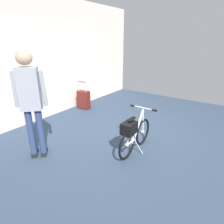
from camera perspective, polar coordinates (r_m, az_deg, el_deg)
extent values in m
plane|color=#2D3D51|center=(4.19, 2.70, -6.81)|extent=(7.00, 7.00, 0.00)
cube|color=silver|center=(5.27, -18.57, 14.92)|extent=(7.00, 0.10, 2.98)
torus|color=black|center=(3.78, 9.23, -5.91)|extent=(0.52, 0.05, 0.52)
cylinder|color=#B7B7BC|center=(3.78, 9.23, -5.91)|extent=(0.06, 0.05, 0.06)
torus|color=black|center=(3.31, 4.56, -9.86)|extent=(0.52, 0.05, 0.52)
cylinder|color=#B7B7BC|center=(3.31, 4.56, -9.86)|extent=(0.06, 0.05, 0.06)
cylinder|color=silver|center=(3.40, 5.55, -9.12)|extent=(0.23, 0.04, 0.05)
cylinder|color=silver|center=(3.51, 7.92, -3.87)|extent=(0.36, 0.05, 0.51)
cylinder|color=silver|center=(3.35, 6.23, -5.54)|extent=(0.13, 0.04, 0.44)
cylinder|color=silver|center=(3.40, 5.55, -9.12)|extent=(0.23, 0.03, 0.04)
cylinder|color=silver|center=(3.66, 9.27, -2.76)|extent=(0.08, 0.03, 0.47)
cylinder|color=silver|center=(3.26, 5.26, -6.19)|extent=(0.15, 0.02, 0.43)
ellipsoid|color=black|center=(3.21, 5.98, -2.09)|extent=(0.22, 0.09, 0.05)
cylinder|color=#B7B7BC|center=(3.54, 9.34, 0.90)|extent=(0.03, 0.03, 0.04)
cylinder|color=#B7B7BC|center=(3.54, 9.36, 1.21)|extent=(0.03, 0.44, 0.03)
cylinder|color=black|center=(3.46, 12.63, 0.49)|extent=(0.04, 0.09, 0.04)
cylinder|color=black|center=(3.63, 6.24, 1.89)|extent=(0.04, 0.09, 0.04)
cylinder|color=#B7B7BC|center=(3.49, 6.48, -8.43)|extent=(0.14, 0.02, 0.14)
cylinder|color=#B7B7BC|center=(3.55, 8.02, -10.37)|extent=(0.02, 0.19, 0.25)
cube|color=black|center=(3.20, 5.15, -4.85)|extent=(0.28, 0.20, 0.20)
cylinder|color=navy|center=(3.51, -20.57, -5.99)|extent=(0.11, 0.11, 0.88)
cube|color=black|center=(3.74, -19.66, -11.23)|extent=(0.23, 0.24, 0.07)
cylinder|color=navy|center=(3.54, -23.12, -6.11)|extent=(0.11, 0.11, 0.88)
cube|color=black|center=(3.77, -22.10, -11.30)|extent=(0.23, 0.24, 0.07)
cube|color=#999EA8|center=(3.26, -23.69, 6.32)|extent=(0.37, 0.37, 0.68)
cylinder|color=#999EA8|center=(3.24, -20.00, 6.68)|extent=(0.12, 0.09, 0.58)
cylinder|color=#999EA8|center=(3.33, -27.16, 6.00)|extent=(0.09, 0.12, 0.58)
sphere|color=tan|center=(3.19, -24.97, 14.67)|extent=(0.24, 0.24, 0.24)
cube|color=maroon|center=(5.72, -8.51, 3.73)|extent=(0.24, 0.38, 0.52)
cylinder|color=#B7B7BC|center=(5.52, -8.00, 7.43)|extent=(0.02, 0.02, 0.28)
cylinder|color=#B7B7BC|center=(5.65, -9.97, 7.63)|extent=(0.02, 0.02, 0.28)
cylinder|color=maroon|center=(5.55, -9.07, 8.93)|extent=(0.06, 0.23, 0.02)
cylinder|color=black|center=(5.78, -7.04, 1.26)|extent=(0.04, 0.03, 0.04)
cylinder|color=black|center=(5.91, -9.10, 1.62)|extent=(0.04, 0.03, 0.04)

